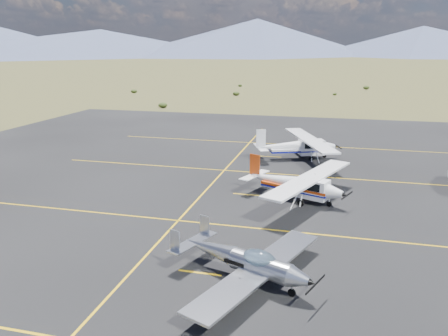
% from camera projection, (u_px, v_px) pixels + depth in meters
% --- Properties ---
extents(ground, '(1600.00, 1600.00, 0.00)m').
position_uv_depth(ground, '(277.00, 247.00, 21.98)').
color(ground, '#383D1C').
rests_on(ground, ground).
extents(apron, '(72.00, 72.00, 0.02)m').
position_uv_depth(apron, '(291.00, 201.00, 28.52)').
color(apron, black).
rests_on(apron, ground).
extents(aircraft_low_wing, '(6.44, 8.62, 1.91)m').
position_uv_depth(aircraft_low_wing, '(246.00, 261.00, 18.58)').
color(aircraft_low_wing, silver).
rests_on(aircraft_low_wing, apron).
extents(aircraft_cessna, '(7.29, 9.97, 2.59)m').
position_uv_depth(aircraft_cessna, '(295.00, 183.00, 28.52)').
color(aircraft_cessna, white).
rests_on(aircraft_cessna, apron).
extents(aircraft_plain, '(7.74, 10.61, 2.75)m').
position_uv_depth(aircraft_plain, '(297.00, 146.00, 38.84)').
color(aircraft_plain, white).
rests_on(aircraft_plain, apron).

